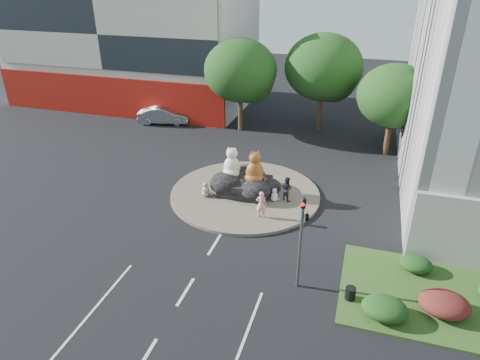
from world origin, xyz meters
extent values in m
plane|color=black|center=(0.00, 0.00, 0.00)|extent=(120.00, 120.00, 0.00)
cylinder|color=brown|center=(0.00, 10.00, 0.10)|extent=(10.00, 10.00, 0.20)
cube|color=beige|center=(-18.00, 28.00, 6.00)|extent=(25.00, 12.00, 12.00)
cube|color=maroon|center=(-18.00, 21.95, 2.00)|extent=(25.00, 0.30, 4.00)
cube|color=#B2AD9E|center=(-18.00, 21.90, 8.00)|extent=(24.00, 0.15, 6.50)
cube|color=#284617|center=(12.00, 3.00, 0.06)|extent=(10.00, 6.00, 0.12)
cylinder|color=#382314|center=(-4.00, 22.00, 1.87)|extent=(0.44, 0.44, 3.74)
ellipsoid|color=#143B12|center=(-4.00, 22.00, 5.53)|extent=(6.46, 6.46, 5.49)
sphere|color=#143B12|center=(-3.20, 22.50, 4.68)|extent=(4.25, 4.25, 4.25)
sphere|color=#143B12|center=(-4.70, 21.70, 4.93)|extent=(3.74, 3.74, 3.74)
cylinder|color=#382314|center=(3.00, 24.00, 1.98)|extent=(0.44, 0.44, 3.96)
ellipsoid|color=#143B12|center=(3.00, 24.00, 5.85)|extent=(6.84, 6.84, 5.81)
sphere|color=#143B12|center=(3.80, 24.50, 4.95)|extent=(4.50, 4.50, 4.50)
sphere|color=#143B12|center=(2.30, 23.70, 5.22)|extent=(3.96, 3.96, 3.96)
cylinder|color=#382314|center=(9.00, 20.00, 1.65)|extent=(0.44, 0.44, 3.30)
ellipsoid|color=#143B12|center=(9.00, 20.00, 4.88)|extent=(5.70, 5.70, 4.84)
sphere|color=#143B12|center=(9.80, 20.50, 4.12)|extent=(3.75, 3.75, 3.75)
sphere|color=#143B12|center=(8.30, 19.70, 4.35)|extent=(3.30, 3.30, 3.30)
ellipsoid|color=#143B12|center=(9.00, 1.00, 0.57)|extent=(2.00, 1.60, 0.90)
ellipsoid|color=#511518|center=(11.50, 2.00, 0.61)|extent=(2.20, 1.76, 0.99)
ellipsoid|color=#143B12|center=(10.50, 4.80, 0.48)|extent=(1.60, 1.28, 0.72)
cylinder|color=#595B60|center=(5.00, 2.00, 2.50)|extent=(0.14, 0.14, 5.00)
imported|color=black|center=(5.00, 2.00, 4.20)|extent=(0.21, 0.26, 1.30)
imported|color=black|center=(5.20, 2.00, 4.00)|extent=(0.26, 1.24, 0.50)
sphere|color=red|center=(5.00, 1.82, 4.65)|extent=(0.18, 0.18, 0.18)
cylinder|color=#595B60|center=(13.00, 8.00, 4.00)|extent=(0.18, 0.18, 8.00)
cylinder|color=#595B60|center=(12.00, 8.00, 8.00)|extent=(2.00, 0.12, 0.12)
cube|color=silver|center=(11.00, 8.00, 7.90)|extent=(0.50, 0.22, 0.12)
imported|color=pink|center=(1.80, 7.31, 1.06)|extent=(0.68, 0.50, 1.72)
imported|color=black|center=(2.85, 9.80, 1.02)|extent=(1.00, 0.94, 1.63)
imported|color=#95979C|center=(-11.65, 21.59, 0.81)|extent=(5.21, 2.89, 1.63)
cylinder|color=black|center=(7.50, 1.71, 0.43)|extent=(0.63, 0.63, 0.62)
camera|label=1|loc=(7.09, -14.25, 13.98)|focal=32.00mm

